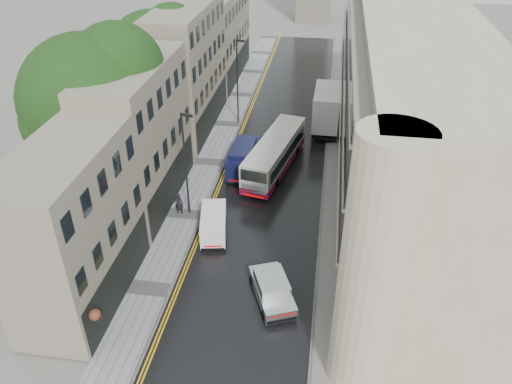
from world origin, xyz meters
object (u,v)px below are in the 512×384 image
(white_lorry, at_px, (314,115))
(lamp_post_far, at_px, (237,82))
(navy_van, at_px, (228,167))
(cream_bus, at_px, (251,168))
(white_van, at_px, (201,237))
(silver_hatchback, at_px, (264,309))
(lamp_post_near, at_px, (186,166))
(tree_near, at_px, (93,123))
(tree_far, at_px, (155,73))
(pedestrian, at_px, (179,203))

(white_lorry, height_order, lamp_post_far, lamp_post_far)
(navy_van, bearing_deg, cream_bus, -1.50)
(white_lorry, bearing_deg, lamp_post_far, 167.95)
(white_van, bearing_deg, navy_van, 78.96)
(silver_hatchback, relative_size, lamp_post_near, 0.53)
(cream_bus, xyz_separation_m, white_van, (-2.04, -8.98, -0.55))
(cream_bus, height_order, navy_van, cream_bus)
(tree_near, bearing_deg, cream_bus, 22.58)
(lamp_post_far, bearing_deg, white_lorry, 9.00)
(cream_bus, height_order, white_van, cream_bus)
(tree_far, distance_m, white_van, 20.14)
(silver_hatchback, distance_m, pedestrian, 12.55)
(silver_hatchback, distance_m, lamp_post_far, 27.99)
(tree_far, distance_m, lamp_post_far, 8.32)
(cream_bus, relative_size, lamp_post_far, 1.25)
(lamp_post_near, bearing_deg, cream_bus, 66.39)
(tree_far, relative_size, pedestrian, 7.00)
(white_lorry, distance_m, lamp_post_far, 8.45)
(tree_near, xyz_separation_m, lamp_post_near, (6.93, -0.56, -2.69))
(tree_far, distance_m, silver_hatchback, 27.80)
(cream_bus, distance_m, white_lorry, 11.20)
(silver_hatchback, relative_size, pedestrian, 2.48)
(cream_bus, distance_m, lamp_post_near, 7.03)
(silver_hatchback, distance_m, white_van, 8.03)
(tree_near, xyz_separation_m, pedestrian, (6.21, -0.77, -5.94))
(tree_near, relative_size, silver_hatchback, 3.15)
(silver_hatchback, xyz_separation_m, white_van, (-5.28, 6.05, 0.09))
(white_van, xyz_separation_m, pedestrian, (-2.66, 3.68, 0.07))
(cream_bus, distance_m, white_van, 9.22)
(cream_bus, height_order, lamp_post_near, lamp_post_near)
(tree_near, distance_m, tree_far, 13.02)
(tree_near, relative_size, tree_far, 1.11)
(silver_hatchback, height_order, navy_van, navy_van)
(cream_bus, relative_size, pedestrian, 6.05)
(tree_far, xyz_separation_m, white_lorry, (15.28, 1.69, -4.02))
(white_lorry, relative_size, lamp_post_near, 1.01)
(white_lorry, height_order, lamp_post_near, lamp_post_near)
(tree_near, bearing_deg, white_lorry, 43.30)
(cream_bus, bearing_deg, white_van, -91.28)
(white_van, bearing_deg, silver_hatchback, -59.57)
(lamp_post_far, bearing_deg, silver_hatchback, -54.68)
(lamp_post_near, height_order, lamp_post_far, lamp_post_far)
(white_lorry, bearing_deg, tree_far, -173.00)
(pedestrian, bearing_deg, silver_hatchback, 124.61)
(navy_van, distance_m, lamp_post_near, 6.24)
(navy_van, relative_size, lamp_post_near, 0.65)
(cream_bus, relative_size, navy_van, 2.00)
(white_van, relative_size, pedestrian, 2.29)
(tree_near, height_order, pedestrian, tree_near)
(white_lorry, distance_m, pedestrian, 18.11)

